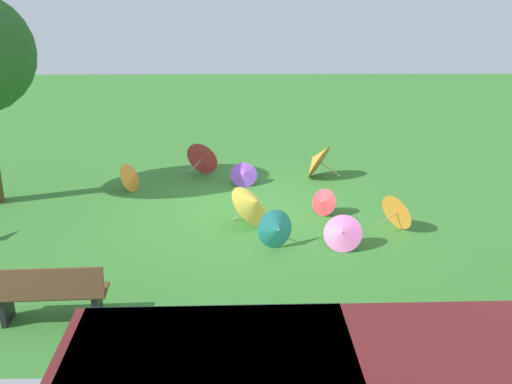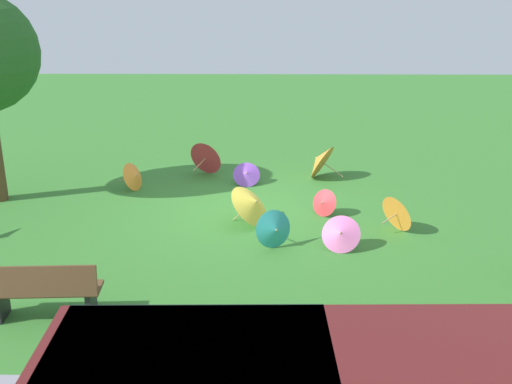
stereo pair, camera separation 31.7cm
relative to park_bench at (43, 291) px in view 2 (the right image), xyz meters
name	(u,v)px [view 2 (the right image)]	position (x,y,z in m)	size (l,w,h in m)	color
ground	(247,211)	(-2.78, -4.40, -0.47)	(40.00, 40.00, 0.00)	#387A2D
park_bench	(43,291)	(0.00, 0.00, 0.00)	(1.62, 0.57, 0.90)	brown
parasol_teal_0	(275,230)	(-3.34, -2.55, -0.11)	(0.76, 0.69, 0.72)	tan
parasol_purple_1	(247,174)	(-2.73, -6.16, -0.18)	(0.67, 0.59, 0.57)	tan
parasol_red_0	(323,203)	(-4.38, -4.18, -0.18)	(0.63, 0.62, 0.57)	tan
parasol_yellow_0	(253,204)	(-2.93, -3.70, -0.04)	(1.13, 1.21, 0.85)	tan
parasol_orange_0	(135,176)	(-0.13, -5.77, -0.13)	(0.73, 0.76, 0.67)	tan
parasol_orange_1	(399,212)	(-5.77, -3.39, -0.09)	(0.72, 0.83, 0.76)	tan
parasol_red_1	(207,157)	(-1.71, -7.07, -0.02)	(0.96, 0.96, 0.88)	tan
parasol_pink_1	(341,234)	(-4.53, -2.45, -0.14)	(0.81, 0.78, 0.65)	tan
parasol_orange_2	(319,160)	(-4.50, -6.74, -0.01)	(1.06, 1.11, 0.92)	tan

